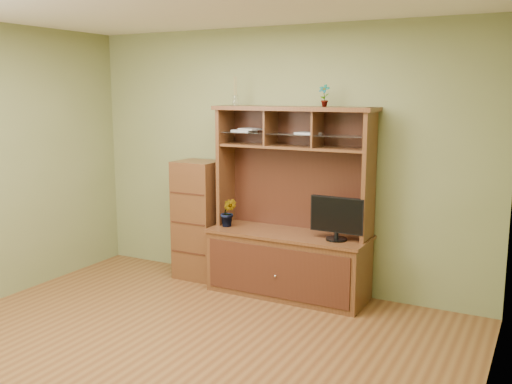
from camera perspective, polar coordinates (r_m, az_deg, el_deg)
The scene contains 8 objects.
room at distance 4.27m, azimuth -9.26°, elevation 0.54°, with size 4.54×4.04×2.74m.
media_hutch at distance 5.79m, azimuth 3.33°, elevation -5.24°, with size 1.66×0.61×1.90m.
monitor at distance 5.44m, azimuth 8.09°, elevation -2.55°, with size 0.52×0.20×0.42m.
orchid_plant at distance 5.95m, azimuth -2.78°, elevation -2.06°, with size 0.17×0.13×0.30m, color #2E591E.
top_plant at distance 5.54m, azimuth 6.83°, elevation 9.56°, with size 0.11×0.08×0.21m, color #3A6924.
reed_diffuser at distance 5.96m, azimuth -2.09°, elevation 9.75°, with size 0.06×0.06×0.30m.
magazines at distance 5.80m, azimuth 1.00°, elevation 6.12°, with size 0.96×0.21×0.04m.
side_cabinet at distance 6.32m, azimuth -5.76°, elevation -2.76°, with size 0.46×0.42×1.30m.
Camera 1 is at (2.55, -3.36, 2.05)m, focal length 40.00 mm.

